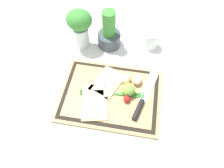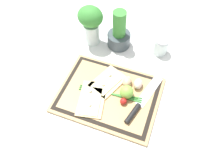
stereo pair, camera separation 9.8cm
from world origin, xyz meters
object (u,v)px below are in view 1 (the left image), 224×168
pizza_slice_near (95,102)px  egg_pink (137,80)px  herb_pot (109,34)px  cherry_tomato_red (127,99)px  sauce_jar (151,41)px  lime (128,90)px  herb_glass (80,26)px  egg_brown (126,79)px  pizza_slice_far (107,83)px  knife (142,102)px

pizza_slice_near → egg_pink: size_ratio=3.69×
egg_pink → herb_pot: (-0.17, 0.23, 0.04)m
cherry_tomato_red → sauce_jar: bearing=78.0°
lime → cherry_tomato_red: (-0.00, -0.04, -0.02)m
lime → sauce_jar: sauce_jar is taller
cherry_tomato_red → herb_glass: (-0.28, 0.31, 0.10)m
egg_brown → sauce_jar: sauce_jar is taller
lime → herb_glass: (-0.28, 0.27, 0.08)m
pizza_slice_near → egg_brown: 0.18m
herb_glass → pizza_slice_near: bearing=-67.6°
pizza_slice_near → pizza_slice_far: (0.03, 0.11, 0.00)m
knife → herb_glass: 0.47m
egg_pink → sauce_jar: 0.26m
pizza_slice_near → herb_glass: herb_glass is taller
cherry_tomato_red → pizza_slice_far: bearing=142.8°
pizza_slice_near → knife: 0.20m
pizza_slice_near → pizza_slice_far: 0.11m
egg_pink → herb_glass: size_ratio=0.25×
knife → sauce_jar: size_ratio=3.13×
egg_pink → sauce_jar: bearing=80.4°
pizza_slice_far → sauce_jar: sauce_jar is taller
pizza_slice_near → herb_pot: size_ratio=0.96×
sauce_jar → egg_pink: bearing=-99.6°
lime → herb_glass: 0.39m
egg_brown → cherry_tomato_red: egg_brown is taller
pizza_slice_far → herb_pot: size_ratio=0.91×
knife → sauce_jar: 0.36m
pizza_slice_near → herb_glass: 0.39m
pizza_slice_far → cherry_tomato_red: size_ratio=6.35×
egg_brown → egg_pink: 0.05m
pizza_slice_far → herb_pot: bearing=97.9°
pizza_slice_far → sauce_jar: bearing=57.8°
sauce_jar → pizza_slice_far: bearing=-122.2°
egg_pink → cherry_tomato_red: (-0.03, -0.10, -0.00)m
pizza_slice_far → egg_brown: size_ratio=3.50×
pizza_slice_far → egg_pink: bearing=11.8°
herb_pot → pizza_slice_near: bearing=-89.5°
pizza_slice_far → sauce_jar: (0.18, 0.28, 0.02)m
herb_pot → sauce_jar: herb_pot is taller
herb_pot → pizza_slice_far: bearing=-82.1°
knife → cherry_tomato_red: (-0.07, -0.00, 0.01)m
egg_brown → cherry_tomato_red: 0.10m
cherry_tomato_red → sauce_jar: size_ratio=0.33×
cherry_tomato_red → knife: bearing=2.3°
sauce_jar → herb_pot: bearing=-173.8°
knife → egg_brown: size_ratio=5.23×
pizza_slice_far → egg_pink: size_ratio=3.50×
cherry_tomato_red → sauce_jar: (0.08, 0.36, 0.01)m
pizza_slice_far → sauce_jar: size_ratio=2.09×
egg_pink → cherry_tomato_red: egg_pink is taller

